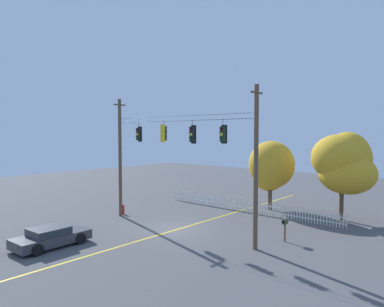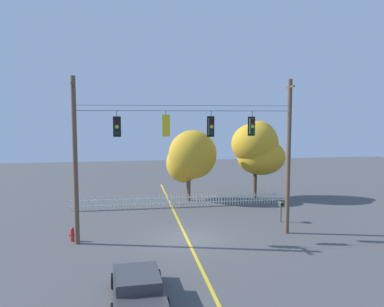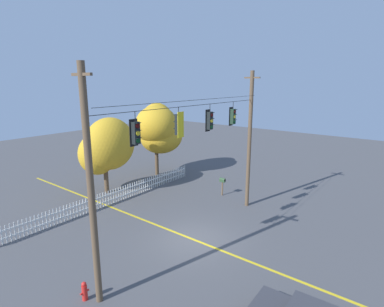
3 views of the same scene
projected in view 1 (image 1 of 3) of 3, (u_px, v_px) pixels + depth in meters
ground at (177, 230)px, 23.78m from camera, size 80.00×80.00×0.00m
lane_centerline_stripe at (177, 230)px, 23.78m from camera, size 0.16×36.00×0.01m
signal_support_span at (176, 161)px, 23.52m from camera, size 12.55×1.10×9.24m
traffic_signal_northbound_secondary at (139, 134)px, 25.98m from camera, size 0.43×0.38×1.45m
traffic_signal_eastbound_side at (164, 133)px, 24.18m from camera, size 0.43×0.38×1.44m
traffic_signal_southbound_primary at (192, 134)px, 22.49m from camera, size 0.43×0.38×1.49m
traffic_signal_northbound_primary at (223, 134)px, 20.89m from camera, size 0.43×0.38×1.45m
white_picket_fence at (245, 206)px, 29.24m from camera, size 16.36×0.06×1.05m
autumn_maple_near_fence at (270, 168)px, 29.82m from camera, size 4.09×3.77×5.93m
autumn_maple_mid at (344, 164)px, 26.02m from camera, size 4.69×3.79×6.67m
parked_car at (51, 236)px, 20.17m from camera, size 2.16×4.31×1.15m
fire_hydrant at (123, 209)px, 28.39m from camera, size 0.38×0.22×0.81m
roadside_mailbox at (285, 223)px, 21.11m from camera, size 0.25×0.44×1.39m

